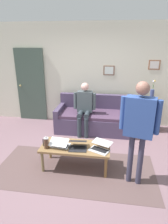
# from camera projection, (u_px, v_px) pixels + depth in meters

# --- Properties ---
(ground_plane) EXTENTS (7.68, 7.68, 0.00)m
(ground_plane) POSITION_uv_depth(u_px,v_px,m) (79.00, 165.00, 3.75)
(ground_plane) COLOR #7A5B65
(area_rug) EXTENTS (2.88, 1.36, 0.01)m
(area_rug) POSITION_uv_depth(u_px,v_px,m) (75.00, 170.00, 3.60)
(area_rug) COLOR brown
(area_rug) RESTS_ON ground_plane
(back_wall) EXTENTS (7.04, 0.11, 2.70)m
(back_wall) POSITION_uv_depth(u_px,v_px,m) (93.00, 75.00, 5.33)
(back_wall) COLOR silver
(back_wall) RESTS_ON ground_plane
(interior_door) EXTENTS (0.82, 0.09, 2.05)m
(interior_door) POSITION_uv_depth(u_px,v_px,m) (31.00, 85.00, 5.60)
(interior_door) COLOR #405247
(interior_door) RESTS_ON ground_plane
(couch) EXTENTS (1.91, 0.88, 0.88)m
(couch) POSITION_uv_depth(u_px,v_px,m) (94.00, 119.00, 5.15)
(couch) COLOR #4C3F5C
(couch) RESTS_ON ground_plane
(coffee_table) EXTENTS (1.24, 0.56, 0.44)m
(coffee_table) POSITION_uv_depth(u_px,v_px,m) (76.00, 148.00, 3.56)
(coffee_table) COLOR olive
(coffee_table) RESTS_ON ground_plane
(laptop_left) EXTENTS (0.44, 0.43, 0.12)m
(laptop_left) POSITION_uv_depth(u_px,v_px,m) (100.00, 147.00, 3.41)
(laptop_left) COLOR silver
(laptop_left) RESTS_ON coffee_table
(laptop_center) EXTENTS (0.36, 0.31, 0.15)m
(laptop_center) POSITION_uv_depth(u_px,v_px,m) (60.00, 144.00, 3.52)
(laptop_center) COLOR silver
(laptop_center) RESTS_ON coffee_table
(laptop_right) EXTENTS (0.34, 0.32, 0.16)m
(laptop_right) POSITION_uv_depth(u_px,v_px,m) (78.00, 146.00, 3.46)
(laptop_right) COLOR #28282D
(laptop_right) RESTS_ON coffee_table
(french_press) EXTENTS (0.11, 0.09, 0.23)m
(french_press) POSITION_uv_depth(u_px,v_px,m) (46.00, 143.00, 3.45)
(french_press) COLOR #4C3323
(french_press) RESTS_ON coffee_table
(side_shelf) EXTENTS (0.42, 0.32, 0.85)m
(side_shelf) POSITION_uv_depth(u_px,v_px,m) (149.00, 115.00, 5.07)
(side_shelf) COLOR brown
(side_shelf) RESTS_ON ground_plane
(flower_vase) EXTENTS (0.10, 0.10, 0.48)m
(flower_vase) POSITION_uv_depth(u_px,v_px,m) (152.00, 93.00, 4.86)
(flower_vase) COLOR #3B477C
(flower_vase) RESTS_ON side_shelf
(person_standing) EXTENTS (0.59, 0.29, 1.71)m
(person_standing) POSITION_uv_depth(u_px,v_px,m) (139.00, 122.00, 2.93)
(person_standing) COLOR #37354A
(person_standing) RESTS_ON ground_plane
(person_seated) EXTENTS (0.55, 0.51, 1.28)m
(person_seated) POSITION_uv_depth(u_px,v_px,m) (84.00, 106.00, 4.83)
(person_seated) COLOR #2F3841
(person_seated) RESTS_ON ground_plane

